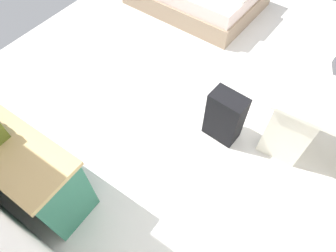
% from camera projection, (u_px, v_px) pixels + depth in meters
% --- Properties ---
extents(ground_plane, '(5.79, 5.79, 0.00)m').
position_uv_depth(ground_plane, '(217.00, 97.00, 3.48)').
color(ground_plane, silver).
extents(credenza, '(1.80, 0.48, 0.78)m').
position_uv_depth(credenza, '(2.00, 151.00, 2.59)').
color(credenza, '#2D7056').
rests_on(credenza, ground_plane).
extents(suitcase_black, '(0.38, 0.25, 0.60)m').
position_uv_depth(suitcase_black, '(225.00, 117.00, 2.93)').
color(suitcase_black, black).
rests_on(suitcase_black, ground_plane).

